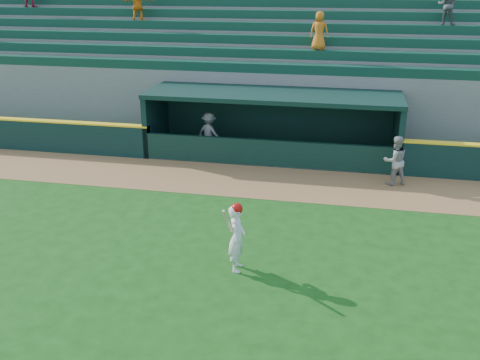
# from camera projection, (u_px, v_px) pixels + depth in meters

# --- Properties ---
(ground) EXTENTS (120.00, 120.00, 0.00)m
(ground) POSITION_uv_depth(u_px,v_px,m) (227.00, 250.00, 13.53)
(ground) COLOR #144310
(ground) RESTS_ON ground
(warning_track) EXTENTS (40.00, 3.00, 0.01)m
(warning_track) POSITION_uv_depth(u_px,v_px,m) (259.00, 181.00, 18.02)
(warning_track) COLOR brown
(warning_track) RESTS_ON ground
(dugout_player_front) EXTENTS (0.98, 0.88, 1.66)m
(dugout_player_front) POSITION_uv_depth(u_px,v_px,m) (395.00, 161.00, 17.50)
(dugout_player_front) COLOR gray
(dugout_player_front) RESTS_ON ground
(dugout_player_inside) EXTENTS (1.18, 0.94, 1.60)m
(dugout_player_inside) POSITION_uv_depth(u_px,v_px,m) (209.00, 133.00, 20.72)
(dugout_player_inside) COLOR gray
(dugout_player_inside) RESTS_ON ground
(dugout) EXTENTS (9.40, 2.80, 2.46)m
(dugout) POSITION_uv_depth(u_px,v_px,m) (273.00, 120.00, 20.37)
(dugout) COLOR slate
(dugout) RESTS_ON ground
(stands) EXTENTS (34.50, 6.25, 7.45)m
(stands) POSITION_uv_depth(u_px,v_px,m) (288.00, 72.00, 24.18)
(stands) COLOR slate
(stands) RESTS_ON ground
(batter_at_plate) EXTENTS (0.47, 0.80, 1.71)m
(batter_at_plate) POSITION_uv_depth(u_px,v_px,m) (237.00, 237.00, 12.36)
(batter_at_plate) COLOR silver
(batter_at_plate) RESTS_ON ground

